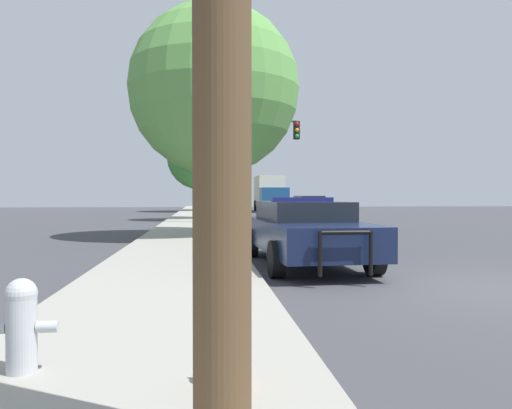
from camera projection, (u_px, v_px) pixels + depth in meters
The scene contains 11 objects.
ground_plane at pixel (491, 288), 7.95m from camera, with size 110.00×110.00×0.00m, color #3D3D42.
sidewalk_left at pixel (167, 290), 7.41m from camera, with size 3.00×110.00×0.13m.
police_car at pixel (304, 230), 10.61m from camera, with size 2.25×5.22×1.43m.
fire_hydrant at pixel (22, 322), 3.80m from camera, with size 0.54×0.24×0.72m.
traffic_light at pixel (248, 147), 24.65m from camera, with size 4.39×0.35×5.19m.
car_background_oncoming at pixel (310, 207), 30.58m from camera, with size 2.02×4.58×1.44m.
box_truck at pixel (270, 192), 45.43m from camera, with size 2.64×7.55×3.23m.
tree_sidewalk_near at pixel (214, 90), 16.96m from camera, with size 5.79×5.79×7.85m.
tree_sidewalk_mid at pixel (202, 144), 28.70m from camera, with size 3.84×3.84×6.23m.
tree_sidewalk_far at pixel (199, 157), 43.84m from camera, with size 5.65×5.65×7.51m.
traffic_cone at pixel (226, 346), 3.55m from camera, with size 0.32×0.32×0.55m.
Camera 1 is at (-4.57, -7.48, 1.48)m, focal length 35.00 mm.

